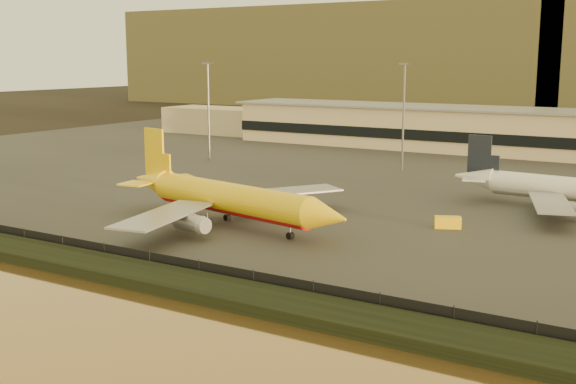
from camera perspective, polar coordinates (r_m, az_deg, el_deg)
ground at (r=100.67m, az=-3.33°, el=-4.86°), size 900.00×900.00×0.00m
embankment at (r=87.61m, az=-9.70°, el=-6.88°), size 320.00×7.00×1.40m
tarmac at (r=185.21m, az=13.62°, el=1.98°), size 320.00×220.00×0.20m
perimeter_fence at (r=90.35m, az=-8.05°, el=-5.90°), size 300.00×0.05×2.20m
terminal_building at (r=217.81m, az=12.53°, el=4.90°), size 202.00×25.00×12.60m
apron_light_masts at (r=160.28m, az=16.78°, el=6.16°), size 152.20×12.20×25.40m
distant_hills at (r=426.60m, az=21.43°, el=10.45°), size 470.00×160.00×70.00m
dhl_cargo_jet at (r=115.90m, az=-4.77°, el=-0.54°), size 48.00×46.32×14.40m
white_narrowbody_jet at (r=136.21m, az=21.41°, el=0.15°), size 42.85×41.69×12.31m
gse_vehicle_yellow at (r=116.93m, az=12.51°, el=-2.35°), size 4.51×3.36×1.85m
gse_vehicle_white at (r=137.25m, az=-3.06°, el=-0.28°), size 3.85×2.74×1.58m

